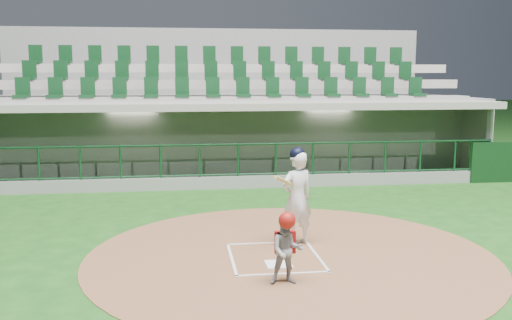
{
  "coord_description": "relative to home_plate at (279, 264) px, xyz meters",
  "views": [
    {
      "loc": [
        -1.59,
        -9.74,
        3.15
      ],
      "look_at": [
        0.06,
        2.6,
        1.3
      ],
      "focal_mm": 40.0,
      "sensor_mm": 36.0,
      "label": 1
    }
  ],
  "objects": [
    {
      "name": "home_plate",
      "position": [
        0.0,
        0.0,
        0.0
      ],
      "size": [
        0.43,
        0.43,
        0.02
      ],
      "primitive_type": "cube",
      "color": "white",
      "rests_on": "dirt_circle"
    },
    {
      "name": "dugout_structure",
      "position": [
        0.16,
        8.52,
        0.94
      ],
      "size": [
        16.4,
        3.7,
        3.0
      ],
      "color": "slate",
      "rests_on": "ground"
    },
    {
      "name": "ground",
      "position": [
        0.0,
        0.7,
        -0.02
      ],
      "size": [
        120.0,
        120.0,
        0.0
      ],
      "primitive_type": "plane",
      "color": "#164513",
      "rests_on": "ground"
    },
    {
      "name": "seating_deck",
      "position": [
        0.0,
        11.61,
        1.4
      ],
      "size": [
        17.0,
        6.72,
        5.15
      ],
      "color": "gray",
      "rests_on": "ground"
    },
    {
      "name": "catcher",
      "position": [
        -0.03,
        -0.86,
        0.55
      ],
      "size": [
        0.52,
        0.42,
        1.12
      ],
      "color": "gray",
      "rests_on": "dirt_circle"
    },
    {
      "name": "batter_box_chalk",
      "position": [
        0.0,
        0.4,
        -0.0
      ],
      "size": [
        1.55,
        1.8,
        0.01
      ],
      "color": "white",
      "rests_on": "ground"
    },
    {
      "name": "batter",
      "position": [
        0.54,
        1.15,
        0.91
      ],
      "size": [
        0.91,
        0.95,
        1.84
      ],
      "color": "white",
      "rests_on": "dirt_circle"
    },
    {
      "name": "dirt_circle",
      "position": [
        0.3,
        0.5,
        -0.02
      ],
      "size": [
        7.2,
        7.2,
        0.01
      ],
      "primitive_type": "cylinder",
      "color": "brown",
      "rests_on": "ground"
    }
  ]
}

